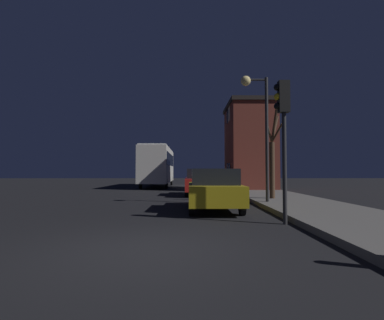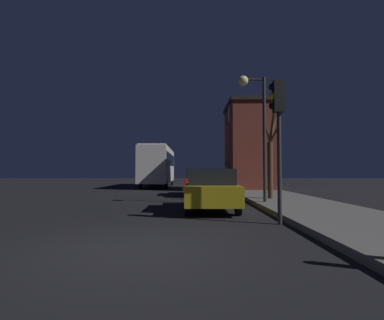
# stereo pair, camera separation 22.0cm
# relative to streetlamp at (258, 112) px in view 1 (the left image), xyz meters

# --- Properties ---
(ground_plane) EXTENTS (120.00, 120.00, 0.00)m
(ground_plane) POSITION_rel_streetlamp_xyz_m (-3.81, -7.13, -4.04)
(ground_plane) COLOR black
(brick_building) EXTENTS (3.52, 5.63, 6.67)m
(brick_building) POSITION_rel_streetlamp_xyz_m (1.79, 10.81, -0.51)
(brick_building) COLOR brown
(brick_building) RESTS_ON sidewalk
(streetlamp) EXTENTS (1.19, 0.43, 5.46)m
(streetlamp) POSITION_rel_streetlamp_xyz_m (0.00, 0.00, 0.00)
(streetlamp) COLOR #28282B
(streetlamp) RESTS_ON sidewalk
(traffic_light) EXTENTS (0.43, 0.24, 4.03)m
(traffic_light) POSITION_rel_streetlamp_xyz_m (-0.32, -4.51, -1.14)
(traffic_light) COLOR #28282B
(traffic_light) RESTS_ON ground
(bare_tree) EXTENTS (0.94, 1.39, 4.21)m
(bare_tree) POSITION_rel_streetlamp_xyz_m (1.07, 1.56, -2.01)
(bare_tree) COLOR #473323
(bare_tree) RESTS_ON sidewalk
(bus) EXTENTS (2.42, 10.54, 3.73)m
(bus) POSITION_rel_streetlamp_xyz_m (-6.01, 16.06, -1.83)
(bus) COLOR beige
(bus) RESTS_ON ground
(car_near_lane) EXTENTS (1.88, 4.46, 1.57)m
(car_near_lane) POSITION_rel_streetlamp_xyz_m (-2.04, -1.42, -3.23)
(car_near_lane) COLOR olive
(car_near_lane) RESTS_ON ground
(car_mid_lane) EXTENTS (1.78, 4.33, 1.63)m
(car_mid_lane) POSITION_rel_streetlamp_xyz_m (-2.33, 5.71, -3.20)
(car_mid_lane) COLOR #B21E19
(car_mid_lane) RESTS_ON ground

